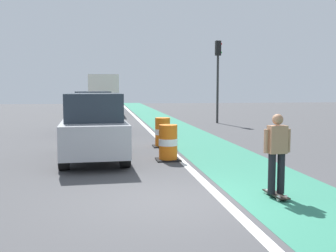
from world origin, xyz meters
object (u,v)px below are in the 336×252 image
object	(u,v)px
parked_suv_second	(93,112)
delivery_truck_down_block	(104,92)
traffic_barrel_mid	(163,133)
skateboarder_on_lane	(277,153)
traffic_barrel_front	(168,143)
traffic_light_corner	(218,67)
parked_suv_nearest	(93,126)

from	to	relation	value
parked_suv_second	delivery_truck_down_block	distance (m)	14.73
traffic_barrel_mid	skateboarder_on_lane	bearing A→B (deg)	-80.25
skateboarder_on_lane	traffic_barrel_front	distance (m)	4.76
traffic_barrel_mid	delivery_truck_down_block	world-z (taller)	delivery_truck_down_block
traffic_barrel_front	traffic_light_corner	xyz separation A→B (m)	(5.09, 12.59, 2.97)
traffic_barrel_front	traffic_light_corner	distance (m)	13.90
traffic_barrel_mid	delivery_truck_down_block	size ratio (longest dim) A/B	0.14
skateboarder_on_lane	parked_suv_nearest	world-z (taller)	parked_suv_nearest
traffic_barrel_front	traffic_barrel_mid	distance (m)	2.89
parked_suv_second	traffic_light_corner	world-z (taller)	traffic_light_corner
parked_suv_second	traffic_barrel_mid	distance (m)	5.71
traffic_barrel_front	delivery_truck_down_block	xyz separation A→B (m)	(-1.95, 22.57, 1.31)
delivery_truck_down_block	traffic_barrel_mid	bearing A→B (deg)	-83.65
traffic_barrel_mid	traffic_light_corner	bearing A→B (deg)	63.45
traffic_barrel_front	traffic_barrel_mid	xyz separation A→B (m)	(0.24, 2.88, 0.00)
traffic_barrel_front	delivery_truck_down_block	world-z (taller)	delivery_truck_down_block
skateboarder_on_lane	parked_suv_nearest	bearing A→B (deg)	127.07
skateboarder_on_lane	delivery_truck_down_block	size ratio (longest dim) A/B	0.22
parked_suv_second	traffic_barrel_front	bearing A→B (deg)	-72.50
skateboarder_on_lane	traffic_barrel_mid	size ratio (longest dim) A/B	1.55
parked_suv_second	delivery_truck_down_block	world-z (taller)	delivery_truck_down_block
delivery_truck_down_block	traffic_barrel_front	bearing A→B (deg)	-85.06
traffic_barrel_mid	traffic_light_corner	distance (m)	11.25
parked_suv_nearest	traffic_barrel_mid	distance (m)	3.50
traffic_barrel_front	traffic_barrel_mid	world-z (taller)	same
skateboarder_on_lane	traffic_barrel_mid	xyz separation A→B (m)	(-1.27, 7.38, -0.38)
parked_suv_nearest	traffic_light_corner	distance (m)	14.38
traffic_barrel_mid	traffic_barrel_front	bearing A→B (deg)	-94.72
parked_suv_nearest	delivery_truck_down_block	size ratio (longest dim) A/B	0.61
parked_suv_nearest	traffic_barrel_mid	bearing A→B (deg)	44.34
parked_suv_second	traffic_barrel_front	size ratio (longest dim) A/B	4.31
parked_suv_nearest	traffic_barrel_mid	world-z (taller)	parked_suv_nearest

